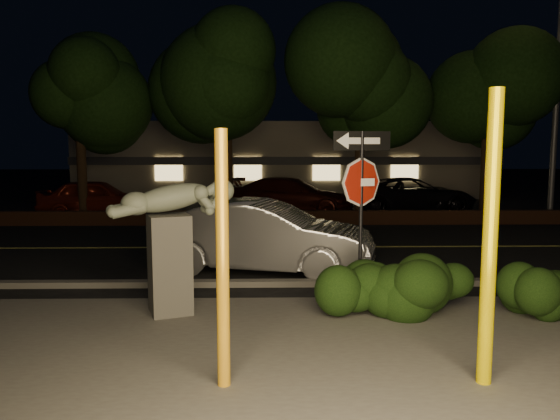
% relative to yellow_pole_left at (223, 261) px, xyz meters
% --- Properties ---
extents(ground, '(90.00, 90.00, 0.00)m').
position_rel_yellow_pole_left_xyz_m(ground, '(1.45, 11.66, -1.50)').
color(ground, black).
rests_on(ground, ground).
extents(patio, '(14.00, 6.00, 0.02)m').
position_rel_yellow_pole_left_xyz_m(patio, '(1.45, 0.66, -1.49)').
color(patio, '#4C4944').
rests_on(patio, ground).
extents(road, '(80.00, 8.00, 0.01)m').
position_rel_yellow_pole_left_xyz_m(road, '(1.45, 8.66, -1.50)').
color(road, black).
rests_on(road, ground).
extents(lane_marking, '(80.00, 0.12, 0.00)m').
position_rel_yellow_pole_left_xyz_m(lane_marking, '(1.45, 8.66, -1.48)').
color(lane_marking, '#C5BF4F').
rests_on(lane_marking, road).
extents(curb, '(80.00, 0.25, 0.12)m').
position_rel_yellow_pole_left_xyz_m(curb, '(1.45, 4.56, -1.44)').
color(curb, '#4C4944').
rests_on(curb, ground).
extents(brick_wall, '(40.00, 0.35, 0.50)m').
position_rel_yellow_pole_left_xyz_m(brick_wall, '(1.45, 12.96, -1.25)').
color(brick_wall, '#4A2717').
rests_on(brick_wall, ground).
extents(parking_lot, '(40.00, 12.00, 0.01)m').
position_rel_yellow_pole_left_xyz_m(parking_lot, '(1.45, 18.66, -1.50)').
color(parking_lot, black).
rests_on(parking_lot, ground).
extents(building, '(22.00, 10.20, 4.00)m').
position_rel_yellow_pole_left_xyz_m(building, '(1.45, 26.65, 0.50)').
color(building, gray).
rests_on(building, ground).
extents(tree_far_a, '(4.60, 4.60, 7.43)m').
position_rel_yellow_pole_left_xyz_m(tree_far_a, '(-6.55, 14.66, 3.84)').
color(tree_far_a, black).
rests_on(tree_far_a, ground).
extents(tree_far_b, '(5.20, 5.20, 8.41)m').
position_rel_yellow_pole_left_xyz_m(tree_far_b, '(-1.05, 14.86, 4.55)').
color(tree_far_b, black).
rests_on(tree_far_b, ground).
extents(tree_far_c, '(4.80, 4.80, 7.84)m').
position_rel_yellow_pole_left_xyz_m(tree_far_c, '(3.95, 14.46, 4.16)').
color(tree_far_c, black).
rests_on(tree_far_c, ground).
extents(tree_far_d, '(4.40, 4.40, 7.42)m').
position_rel_yellow_pole_left_xyz_m(tree_far_d, '(8.95, 14.96, 3.91)').
color(tree_far_d, black).
rests_on(tree_far_d, ground).
extents(yellow_pole_left, '(0.15, 0.15, 3.00)m').
position_rel_yellow_pole_left_xyz_m(yellow_pole_left, '(0.00, 0.00, 0.00)').
color(yellow_pole_left, yellow).
rests_on(yellow_pole_left, ground).
extents(yellow_pole_right, '(0.17, 0.17, 3.46)m').
position_rel_yellow_pole_left_xyz_m(yellow_pole_right, '(3.07, 0.01, 0.23)').
color(yellow_pole_right, '#FFDF00').
rests_on(yellow_pole_right, ground).
extents(signpost, '(1.02, 0.25, 3.05)m').
position_rel_yellow_pole_left_xyz_m(signpost, '(2.12, 3.22, 0.67)').
color(signpost, black).
rests_on(signpost, ground).
extents(sculpture, '(2.07, 1.20, 2.25)m').
position_rel_yellow_pole_left_xyz_m(sculpture, '(-1.09, 2.82, -0.12)').
color(sculpture, '#4C4944').
rests_on(sculpture, ground).
extents(hedge_center, '(2.27, 1.62, 1.07)m').
position_rel_yellow_pole_left_xyz_m(hedge_center, '(2.14, 2.66, -0.97)').
color(hedge_center, black).
rests_on(hedge_center, ground).
extents(hedge_right, '(2.12, 1.66, 1.23)m').
position_rel_yellow_pole_left_xyz_m(hedge_right, '(3.04, 2.63, -0.89)').
color(hedge_right, black).
rests_on(hedge_right, ground).
extents(hedge_far_right, '(1.43, 0.93, 0.97)m').
position_rel_yellow_pole_left_xyz_m(hedge_far_right, '(5.00, 2.49, -1.02)').
color(hedge_far_right, black).
rests_on(hedge_far_right, ground).
extents(streetlight, '(1.64, 0.48, 10.89)m').
position_rel_yellow_pole_left_xyz_m(streetlight, '(10.81, 13.91, 4.98)').
color(streetlight, '#4F4F54').
rests_on(streetlight, ground).
extents(silver_sedan, '(5.10, 2.82, 1.59)m').
position_rel_yellow_pole_left_xyz_m(silver_sedan, '(0.41, 5.80, -0.71)').
color(silver_sedan, '#ACABB0').
rests_on(silver_sedan, ground).
extents(parked_car_red, '(4.50, 2.14, 1.48)m').
position_rel_yellow_pole_left_xyz_m(parked_car_red, '(-6.27, 15.36, -0.76)').
color(parked_car_red, maroon).
rests_on(parked_car_red, ground).
extents(parked_car_darkred, '(5.44, 3.25, 1.48)m').
position_rel_yellow_pole_left_xyz_m(parked_car_darkred, '(1.43, 16.09, -0.76)').
color(parked_car_darkred, '#40120C').
rests_on(parked_car_darkred, ground).
extents(parked_car_dark, '(5.38, 2.78, 1.45)m').
position_rel_yellow_pole_left_xyz_m(parked_car_dark, '(6.54, 16.58, -0.78)').
color(parked_car_dark, black).
rests_on(parked_car_dark, ground).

